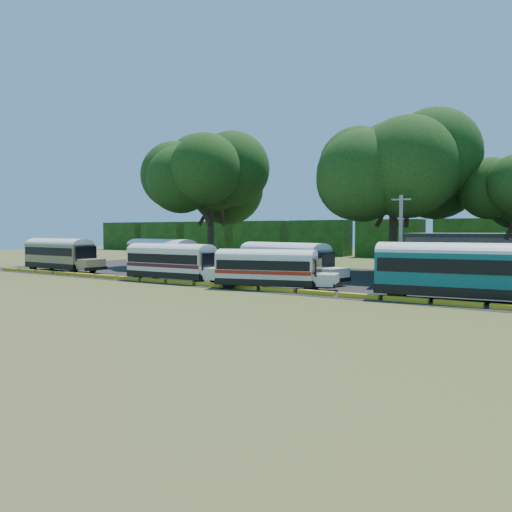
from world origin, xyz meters
The scene contains 15 objects.
ground centered at (0.00, 0.00, 0.00)m, with size 160.00×160.00×0.00m, color #37501A.
asphalt_strip centered at (1.00, 12.00, 0.01)m, with size 64.00×24.00×0.02m, color black.
curb centered at (0.00, 1.00, 0.15)m, with size 53.70×0.45×0.30m.
terminal_building centered at (18.00, 30.00, 2.03)m, with size 19.00×9.00×4.00m.
treeline_backdrop centered at (0.00, 48.00, 3.00)m, with size 130.00×4.00×6.00m.
bus_beige centered at (-20.29, 3.28, 1.99)m, with size 10.64×2.99×3.47m.
bus_red centered at (-10.79, 8.54, 1.97)m, with size 10.70×4.12×3.43m.
bus_cream_west centered at (-3.51, 2.20, 1.82)m, with size 9.82×2.64×3.21m.
bus_cream_east centered at (4.54, 7.31, 1.87)m, with size 10.37×4.57×3.31m.
bus_white_red centered at (6.10, 2.04, 1.66)m, with size 9.21×4.47×2.94m.
bus_white_blue centered at (16.51, 8.62, 1.86)m, with size 10.29×4.46×3.29m.
bus_teal centered at (19.02, 2.88, 2.06)m, with size 11.16×3.93×3.59m.
tree_west centered at (-12.00, 18.05, 10.91)m, with size 12.18×12.18×15.41m.
tree_center centered at (9.67, 19.59, 10.40)m, with size 12.56×12.56×15.03m.
utility_pole centered at (12.83, 11.77, 3.72)m, with size 1.60×0.30×7.21m.
Camera 1 is at (25.33, -29.00, 4.36)m, focal length 35.00 mm.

